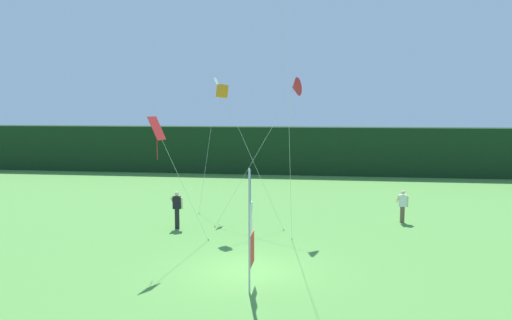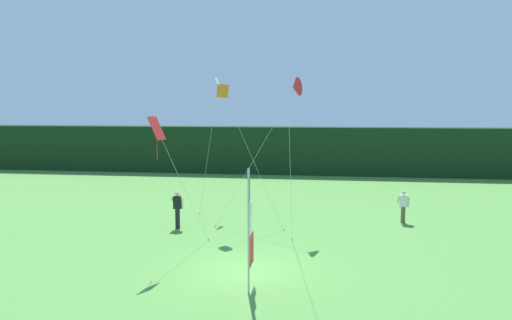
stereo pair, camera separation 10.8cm
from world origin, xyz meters
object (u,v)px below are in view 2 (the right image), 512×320
(banner_flag, at_px, (250,232))
(person_near_banner, at_px, (403,206))
(person_mid_field, at_px, (177,209))
(kite_red_delta_3, at_px, (295,87))
(kite_orange_box_2, at_px, (223,92))
(kite_red_diamond_0, at_px, (159,133))
(kite_white_diamond_1, at_px, (217,93))

(banner_flag, distance_m, person_near_banner, 11.62)
(person_mid_field, xyz_separation_m, kite_red_delta_3, (5.46, 0.91, 5.68))
(person_mid_field, height_order, kite_orange_box_2, kite_orange_box_2)
(kite_red_delta_3, bearing_deg, kite_red_diamond_0, -131.02)
(person_near_banner, relative_size, kite_white_diamond_1, 0.22)
(person_near_banner, height_order, kite_orange_box_2, kite_orange_box_2)
(person_near_banner, height_order, kite_red_diamond_0, kite_red_diamond_0)
(person_near_banner, distance_m, kite_red_delta_3, 8.01)
(person_mid_field, distance_m, kite_red_diamond_0, 5.94)
(banner_flag, xyz_separation_m, kite_orange_box_2, (-2.53, 8.08, 4.57))
(banner_flag, height_order, kite_orange_box_2, kite_orange_box_2)
(person_near_banner, height_order, person_mid_field, person_mid_field)
(banner_flag, distance_m, kite_white_diamond_1, 13.01)
(person_mid_field, bearing_deg, person_near_banner, 13.82)
(kite_red_diamond_0, relative_size, kite_white_diamond_1, 0.73)
(banner_flag, xyz_separation_m, kite_red_delta_3, (0.88, 8.06, 4.77))
(person_near_banner, height_order, kite_red_delta_3, kite_red_delta_3)
(kite_white_diamond_1, distance_m, kite_red_delta_3, 5.74)
(kite_red_diamond_0, distance_m, kite_orange_box_2, 5.83)
(kite_white_diamond_1, relative_size, kite_orange_box_2, 1.08)
(kite_orange_box_2, bearing_deg, kite_white_diamond_1, 107.23)
(kite_orange_box_2, bearing_deg, person_near_banner, 11.16)
(kite_white_diamond_1, height_order, kite_orange_box_2, kite_white_diamond_1)
(person_mid_field, relative_size, kite_orange_box_2, 0.26)
(person_near_banner, distance_m, person_mid_field, 11.07)
(banner_flag, distance_m, kite_red_delta_3, 9.41)
(kite_red_diamond_0, xyz_separation_m, kite_white_diamond_1, (0.20, 8.95, 1.74))
(kite_white_diamond_1, bearing_deg, person_near_banner, -10.43)
(kite_red_delta_3, bearing_deg, kite_white_diamond_1, 141.87)
(banner_flag, distance_m, person_mid_field, 8.54)
(kite_orange_box_2, bearing_deg, kite_red_delta_3, -0.35)
(kite_red_diamond_0, distance_m, kite_white_diamond_1, 9.12)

